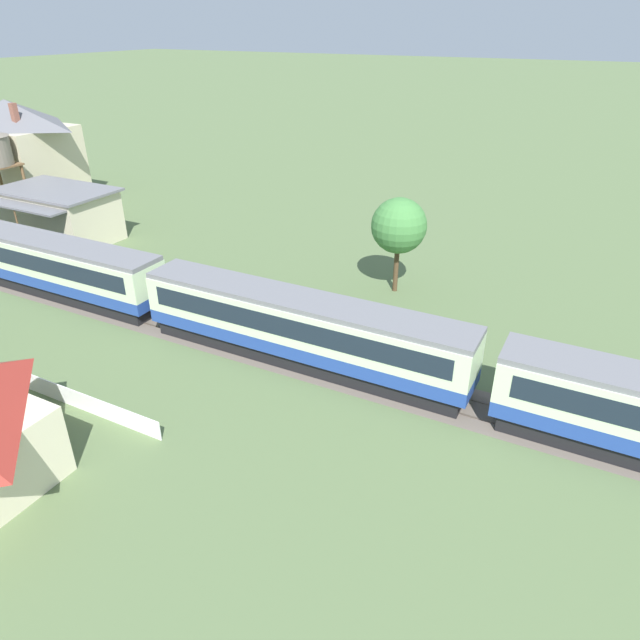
{
  "coord_description": "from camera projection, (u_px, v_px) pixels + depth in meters",
  "views": [
    {
      "loc": [
        -4.26,
        -25.22,
        17.48
      ],
      "look_at": [
        -17.78,
        0.72,
        2.03
      ],
      "focal_mm": 32.0,
      "sensor_mm": 36.0,
      "label": 1
    }
  ],
  "objects": [
    {
      "name": "station_house_grey_roof",
      "position": [
        16.0,
        150.0,
        60.01
      ],
      "size": [
        12.88,
        8.43,
        10.34
      ],
      "color": "beige",
      "rests_on": "ground_plane"
    },
    {
      "name": "passenger_train",
      "position": [
        305.0,
        328.0,
        31.81
      ],
      "size": [
        102.99,
        2.95,
        4.06
      ],
      "color": "#234293",
      "rests_on": "ground_plane"
    },
    {
      "name": "station_building",
      "position": [
        60.0,
        214.0,
        50.17
      ],
      "size": [
        10.29,
        7.42,
        4.55
      ],
      "color": "beige",
      "rests_on": "ground_plane"
    },
    {
      "name": "railway_track",
      "position": [
        345.0,
        373.0,
        31.83
      ],
      "size": [
        153.98,
        3.6,
        0.04
      ],
      "color": "#665B51",
      "rests_on": "ground_plane"
    },
    {
      "name": "yard_tree_0",
      "position": [
        399.0,
        226.0,
        39.24
      ],
      "size": [
        3.86,
        3.86,
        6.84
      ],
      "color": "#4C3823",
      "rests_on": "ground_plane"
    }
  ]
}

